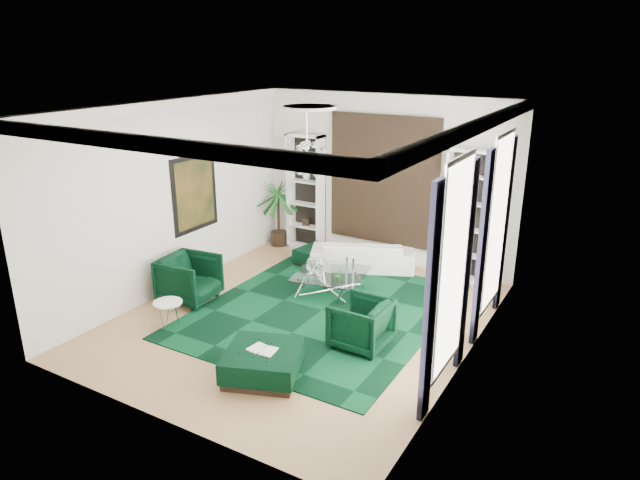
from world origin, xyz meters
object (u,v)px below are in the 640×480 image
Objects in this scene: armchair_right at (361,324)px; sofa at (363,255)px; side_table at (169,315)px; ottoman_side at (318,257)px; coffee_table at (331,283)px; ottoman_front at (263,363)px; palm at (278,204)px; armchair_left at (189,279)px.

sofa is at bearing -153.12° from armchair_right.
armchair_right is at bearing 19.38° from side_table.
side_table is (-0.72, -3.98, 0.06)m from ottoman_side.
coffee_table is 3.23m from side_table.
sofa is 2.07× the size of ottoman_front.
side_table is at bearing -122.94° from coffee_table.
sofa is 4.75m from ottoman_front.
ottoman_side is 0.40× the size of palm.
coffee_table is at bearing 100.66° from ottoman_front.
coffee_table is 2.59× the size of side_table.
side_table is at bearing -69.39° from armchair_right.
palm is at bearing 156.11° from ottoman_side.
coffee_table is at bearing -37.19° from palm.
palm is at bearing 99.90° from side_table.
armchair_left is 1.11× the size of armchair_right.
coffee_table is 0.62× the size of palm.
side_table is (-3.21, -1.13, -0.17)m from armchair_right.
sofa is 3.88m from armchair_left.
sofa is 2.65m from palm.
ottoman_side is (-2.49, 2.85, -0.22)m from armchair_right.
ottoman_side is 4.70m from ottoman_front.
ottoman_front is at bearing -58.16° from palm.
sofa is 3.49m from armchair_right.
ottoman_front is at bearing -10.40° from side_table.
coffee_table is 1.20× the size of ottoman_front.
palm reaches higher than sofa.
sofa is at bearing 16.55° from ottoman_side.
ottoman_front is at bearing -124.16° from armchair_left.
armchair_left is 1.18m from side_table.
ottoman_front is (1.63, -4.41, 0.03)m from ottoman_side.
armchair_left is at bearing 113.87° from side_table.
ottoman_side is 1.66× the size of side_table.
ottoman_side is at bearing -7.68° from sofa.
sofa is at bearing 97.79° from ottoman_front.
side_table is (-1.70, -4.27, -0.09)m from sofa.
coffee_table is (-1.46, 1.58, -0.18)m from armchair_right.
armchair_left is 2.78m from coffee_table.
coffee_table is 1.64m from ottoman_side.
armchair_right is (3.68, 0.07, -0.05)m from armchair_left.
ottoman_front is (0.59, -3.14, -0.01)m from coffee_table.
armchair_left is 3.67m from palm.
side_table is at bearing 169.60° from ottoman_front.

